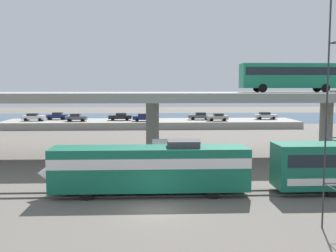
{
  "coord_description": "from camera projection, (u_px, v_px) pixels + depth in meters",
  "views": [
    {
      "loc": [
        -0.29,
        -26.26,
        8.34
      ],
      "look_at": [
        1.9,
        22.41,
        3.44
      ],
      "focal_mm": 43.15,
      "sensor_mm": 36.0,
      "label": 1
    }
  ],
  "objects": [
    {
      "name": "parked_car_5",
      "position": [
        218.0,
        117.0,
        79.89
      ],
      "size": [
        4.12,
        1.96,
        1.5
      ],
      "rotation": [
        0.0,
        0.0,
        3.14
      ],
      "color": "#9E998C",
      "rests_on": "pier_parking_lot"
    },
    {
      "name": "highway_overpass",
      "position": [
        152.0,
        99.0,
        46.15
      ],
      "size": [
        96.0,
        10.46,
        7.53
      ],
      "color": "gray",
      "rests_on": "ground_plane"
    },
    {
      "name": "service_truck_west",
      "position": [
        167.0,
        155.0,
        39.18
      ],
      "size": [
        6.8,
        2.46,
        3.04
      ],
      "rotation": [
        0.0,
        0.0,
        3.14
      ],
      "color": "black",
      "rests_on": "ground_plane"
    },
    {
      "name": "rail_strip_far",
      "position": [
        154.0,
        191.0,
        31.61
      ],
      "size": [
        110.0,
        0.12,
        0.12
      ],
      "primitive_type": "cube",
      "color": "#59544C",
      "rests_on": "ground_plane"
    },
    {
      "name": "parked_car_2",
      "position": [
        200.0,
        116.0,
        82.69
      ],
      "size": [
        4.59,
        1.97,
        1.5
      ],
      "rotation": [
        0.0,
        0.0,
        3.14
      ],
      "color": "#515459",
      "rests_on": "pier_parking_lot"
    },
    {
      "name": "parked_car_3",
      "position": [
        76.0,
        117.0,
        79.01
      ],
      "size": [
        4.12,
        1.92,
        1.5
      ],
      "color": "#515459",
      "rests_on": "pier_parking_lot"
    },
    {
      "name": "train_locomotive",
      "position": [
        140.0,
        167.0,
        30.65
      ],
      "size": [
        15.93,
        3.04,
        4.18
      ],
      "rotation": [
        0.0,
        0.0,
        3.14
      ],
      "color": "#14664C",
      "rests_on": "ground_plane"
    },
    {
      "name": "transit_bus_on_overpass",
      "position": [
        291.0,
        75.0,
        48.05
      ],
      "size": [
        12.0,
        2.68,
        3.4
      ],
      "color": "#197A56",
      "rests_on": "highway_overpass"
    },
    {
      "name": "parked_car_1",
      "position": [
        120.0,
        117.0,
        81.2
      ],
      "size": [
        4.61,
        1.87,
        1.5
      ],
      "rotation": [
        0.0,
        0.0,
        3.14
      ],
      "color": "black",
      "rests_on": "pier_parking_lot"
    },
    {
      "name": "pier_parking_lot",
      "position": [
        151.0,
        124.0,
        81.55
      ],
      "size": [
        58.55,
        10.66,
        1.34
      ],
      "primitive_type": "cube",
      "color": "gray",
      "rests_on": "ground_plane"
    },
    {
      "name": "harbor_water",
      "position": [
        151.0,
        118.0,
        104.48
      ],
      "size": [
        140.0,
        36.0,
        0.01
      ],
      "primitive_type": "cube",
      "color": "#2D5170",
      "rests_on": "ground_plane"
    },
    {
      "name": "parked_car_6",
      "position": [
        34.0,
        117.0,
        80.1
      ],
      "size": [
        4.44,
        1.9,
        1.5
      ],
      "color": "silver",
      "rests_on": "pier_parking_lot"
    },
    {
      "name": "rail_strip_near",
      "position": [
        154.0,
        196.0,
        30.22
      ],
      "size": [
        110.0,
        0.12,
        0.12
      ],
      "primitive_type": "cube",
      "color": "#59544C",
      "rests_on": "ground_plane"
    },
    {
      "name": "parked_car_4",
      "position": [
        144.0,
        117.0,
        79.18
      ],
      "size": [
        4.69,
        1.86,
        1.5
      ],
      "color": "navy",
      "rests_on": "pier_parking_lot"
    },
    {
      "name": "parked_car_0",
      "position": [
        57.0,
        116.0,
        83.0
      ],
      "size": [
        4.26,
        1.89,
        1.5
      ],
      "rotation": [
        0.0,
        0.0,
        3.14
      ],
      "color": "navy",
      "rests_on": "pier_parking_lot"
    },
    {
      "name": "ground_plane",
      "position": [
        155.0,
        211.0,
        26.95
      ],
      "size": [
        260.0,
        260.0,
        0.0
      ],
      "primitive_type": "plane",
      "color": "#605B54"
    },
    {
      "name": "parked_car_7",
      "position": [
        266.0,
        116.0,
        83.6
      ],
      "size": [
        4.58,
        1.83,
        1.5
      ],
      "color": "#B7B7BC",
      "rests_on": "pier_parking_lot"
    }
  ]
}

